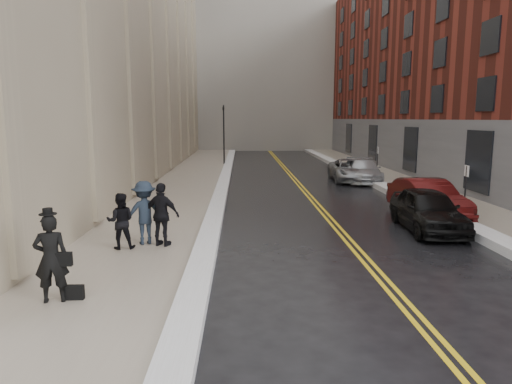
{
  "coord_description": "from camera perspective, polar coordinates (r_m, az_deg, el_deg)",
  "views": [
    {
      "loc": [
        -1.1,
        -9.81,
        4.07
      ],
      "look_at": [
        -0.6,
        5.47,
        1.6
      ],
      "focal_mm": 32.0,
      "sensor_mm": 36.0,
      "label": 1
    }
  ],
  "objects": [
    {
      "name": "car_silver_near",
      "position": [
        30.34,
        13.26,
        2.63
      ],
      "size": [
        2.73,
        5.29,
        1.47
      ],
      "primitive_type": "imported",
      "rotation": [
        0.0,
        0.0,
        -0.14
      ],
      "color": "#B0B4B8",
      "rests_on": "ground"
    },
    {
      "name": "pedestrian_a",
      "position": [
        14.41,
        -16.58,
        -3.5
      ],
      "size": [
        0.91,
        0.76,
        1.71
      ],
      "primitive_type": "imported",
      "rotation": [
        0.0,
        0.0,
        3.28
      ],
      "color": "black",
      "rests_on": "sidewalk_left"
    },
    {
      "name": "lane_stripe_b",
      "position": [
        26.39,
        6.27,
        0.26
      ],
      "size": [
        0.12,
        64.0,
        0.01
      ],
      "primitive_type": "cube",
      "color": "gold",
      "rests_on": "ground"
    },
    {
      "name": "snow_ridge_left",
      "position": [
        26.13,
        -4.25,
        0.48
      ],
      "size": [
        0.7,
        60.8,
        0.26
      ],
      "primitive_type": "cube",
      "color": "white",
      "rests_on": "ground"
    },
    {
      "name": "pedestrian_c",
      "position": [
        14.37,
        -11.67,
        -2.79
      ],
      "size": [
        1.25,
        0.84,
        1.97
      ],
      "primitive_type": "imported",
      "rotation": [
        0.0,
        0.0,
        2.8
      ],
      "color": "black",
      "rests_on": "sidewalk_left"
    },
    {
      "name": "ground",
      "position": [
        10.68,
        4.31,
        -13.27
      ],
      "size": [
        160.0,
        160.0,
        0.0
      ],
      "primitive_type": "plane",
      "color": "black",
      "rests_on": "ground"
    },
    {
      "name": "pedestrian_main",
      "position": [
        10.77,
        -24.24,
        -7.59
      ],
      "size": [
        0.79,
        0.6,
        1.93
      ],
      "primitive_type": "imported",
      "rotation": [
        0.0,
        0.0,
        3.36
      ],
      "color": "black",
      "rests_on": "sidewalk_left"
    },
    {
      "name": "pedestrian_b",
      "position": [
        14.74,
        -13.77,
        -2.52
      ],
      "size": [
        1.46,
        1.13,
        2.0
      ],
      "primitive_type": "imported",
      "rotation": [
        0.0,
        0.0,
        3.48
      ],
      "color": "#1B2431",
      "rests_on": "sidewalk_left"
    },
    {
      "name": "car_silver_far",
      "position": [
        30.51,
        11.74,
        2.69
      ],
      "size": [
        2.65,
        5.3,
        1.44
      ],
      "primitive_type": "imported",
      "rotation": [
        0.0,
        0.0,
        -0.05
      ],
      "color": "gray",
      "rests_on": "ground"
    },
    {
      "name": "lane_stripe_a",
      "position": [
        26.36,
        5.75,
        0.26
      ],
      "size": [
        0.12,
        64.0,
        0.01
      ],
      "primitive_type": "cube",
      "color": "gold",
      "rests_on": "ground"
    },
    {
      "name": "building_right",
      "position": [
        38.03,
        28.58,
        15.55
      ],
      "size": [
        14.0,
        50.0,
        18.0
      ],
      "primitive_type": "cube",
      "color": "maroon",
      "rests_on": "ground"
    },
    {
      "name": "sidewalk_left",
      "position": [
        26.34,
        -9.25,
        0.34
      ],
      "size": [
        4.0,
        64.0,
        0.15
      ],
      "primitive_type": "cube",
      "color": "gray",
      "rests_on": "ground"
    },
    {
      "name": "parking_sign_far",
      "position": [
        31.25,
        14.92,
        3.89
      ],
      "size": [
        0.06,
        0.35,
        2.23
      ],
      "color": "black",
      "rests_on": "ground"
    },
    {
      "name": "parking_sign_near",
      "position": [
        20.14,
        24.71,
        0.59
      ],
      "size": [
        0.06,
        0.35,
        2.23
      ],
      "color": "black",
      "rests_on": "ground"
    },
    {
      "name": "sidewalk_right",
      "position": [
        28.0,
        19.31,
        0.46
      ],
      "size": [
        3.0,
        64.0,
        0.15
      ],
      "primitive_type": "cube",
      "color": "gray",
      "rests_on": "ground"
    },
    {
      "name": "traffic_signal",
      "position": [
        39.85,
        -4.05,
        7.74
      ],
      "size": [
        0.18,
        0.15,
        5.2
      ],
      "color": "black",
      "rests_on": "ground"
    },
    {
      "name": "car_black",
      "position": [
        17.78,
        20.68,
        -2.09
      ],
      "size": [
        2.07,
        4.66,
        1.56
      ],
      "primitive_type": "imported",
      "rotation": [
        0.0,
        0.0,
        -0.05
      ],
      "color": "black",
      "rests_on": "ground"
    },
    {
      "name": "car_maroon",
      "position": [
        20.24,
        20.64,
        -0.74
      ],
      "size": [
        2.0,
        4.89,
        1.58
      ],
      "primitive_type": "imported",
      "rotation": [
        0.0,
        0.0,
        0.07
      ],
      "color": "#410B0B",
      "rests_on": "ground"
    },
    {
      "name": "snow_ridge_right",
      "position": [
        27.38,
        15.7,
        0.6
      ],
      "size": [
        0.85,
        60.8,
        0.3
      ],
      "primitive_type": "cube",
      "color": "white",
      "rests_on": "ground"
    },
    {
      "name": "tower_far_right",
      "position": [
        79.35,
        9.9,
        22.12
      ],
      "size": [
        22.0,
        18.0,
        44.0
      ],
      "primitive_type": "cube",
      "color": "slate",
      "rests_on": "ground"
    }
  ]
}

